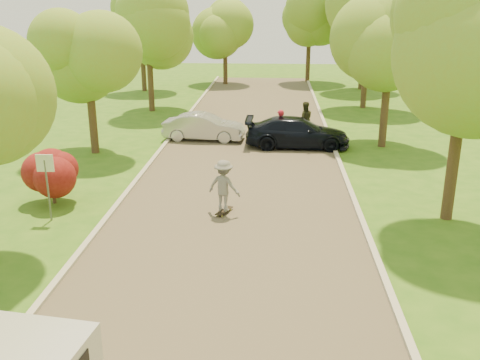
% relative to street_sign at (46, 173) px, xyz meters
% --- Properties ---
extents(ground, '(100.00, 100.00, 0.00)m').
position_rel_street_sign_xyz_m(ground, '(5.80, -4.00, -1.56)').
color(ground, '#306217').
rests_on(ground, ground).
extents(road, '(8.00, 60.00, 0.01)m').
position_rel_street_sign_xyz_m(road, '(5.80, 4.00, -1.56)').
color(road, '#4C4438').
rests_on(road, ground).
extents(curb_left, '(0.18, 60.00, 0.12)m').
position_rel_street_sign_xyz_m(curb_left, '(1.75, 4.00, -1.50)').
color(curb_left, '#B2AD9E').
rests_on(curb_left, ground).
extents(curb_right, '(0.18, 60.00, 0.12)m').
position_rel_street_sign_xyz_m(curb_right, '(9.85, 4.00, -1.50)').
color(curb_right, '#B2AD9E').
rests_on(curb_right, ground).
extents(street_sign, '(0.55, 0.06, 2.17)m').
position_rel_street_sign_xyz_m(street_sign, '(0.00, 0.00, 0.00)').
color(street_sign, '#59595E').
rests_on(street_sign, ground).
extents(red_shrub, '(1.70, 1.70, 1.95)m').
position_rel_street_sign_xyz_m(red_shrub, '(-0.50, 1.50, -0.47)').
color(red_shrub, '#382619').
rests_on(red_shrub, ground).
extents(tree_l_midb, '(4.30, 4.20, 6.62)m').
position_rel_street_sign_xyz_m(tree_l_midb, '(-1.01, 8.00, 3.02)').
color(tree_l_midb, '#382619').
rests_on(tree_l_midb, ground).
extents(tree_l_far, '(4.92, 4.80, 7.79)m').
position_rel_street_sign_xyz_m(tree_l_far, '(-0.59, 18.00, 3.90)').
color(tree_l_far, '#382619').
rests_on(tree_l_far, ground).
extents(tree_r_mida, '(5.13, 5.00, 7.95)m').
position_rel_street_sign_xyz_m(tree_r_mida, '(12.82, 1.00, 3.97)').
color(tree_r_mida, '#382619').
rests_on(tree_r_mida, ground).
extents(tree_r_midb, '(4.51, 4.40, 7.01)m').
position_rel_street_sign_xyz_m(tree_r_midb, '(12.40, 10.00, 3.32)').
color(tree_r_midb, '#382619').
rests_on(tree_r_midb, ground).
extents(tree_r_far, '(5.33, 5.20, 8.34)m').
position_rel_street_sign_xyz_m(tree_r_far, '(13.03, 20.00, 4.27)').
color(tree_r_far, '#382619').
rests_on(tree_r_far, ground).
extents(tree_bg_a, '(5.12, 5.00, 7.72)m').
position_rel_street_sign_xyz_m(tree_bg_a, '(-2.98, 26.00, 3.75)').
color(tree_bg_a, '#382619').
rests_on(tree_bg_a, ground).
extents(tree_bg_b, '(5.12, 5.00, 7.95)m').
position_rel_street_sign_xyz_m(tree_bg_b, '(14.02, 28.00, 3.97)').
color(tree_bg_b, '#382619').
rests_on(tree_bg_b, ground).
extents(tree_bg_c, '(4.92, 4.80, 7.33)m').
position_rel_street_sign_xyz_m(tree_bg_c, '(3.01, 30.00, 3.46)').
color(tree_bg_c, '#382619').
rests_on(tree_bg_c, ground).
extents(tree_bg_d, '(5.12, 5.00, 7.72)m').
position_rel_street_sign_xyz_m(tree_bg_d, '(10.02, 32.00, 3.75)').
color(tree_bg_d, '#382619').
rests_on(tree_bg_d, ground).
extents(silver_sedan, '(4.14, 1.74, 1.33)m').
position_rel_street_sign_xyz_m(silver_sedan, '(3.50, 10.71, -0.90)').
color(silver_sedan, '#A8A8AD').
rests_on(silver_sedan, ground).
extents(dark_sedan, '(4.95, 2.07, 1.43)m').
position_rel_street_sign_xyz_m(dark_sedan, '(8.12, 9.60, -0.85)').
color(dark_sedan, black).
rests_on(dark_sedan, ground).
extents(longboard, '(0.55, 0.91, 0.10)m').
position_rel_street_sign_xyz_m(longboard, '(5.44, 0.93, -1.47)').
color(longboard, black).
rests_on(longboard, ground).
extents(skateboarder, '(1.26, 1.00, 1.71)m').
position_rel_street_sign_xyz_m(skateboarder, '(5.44, 0.93, -0.60)').
color(skateboarder, slate).
rests_on(skateboarder, longboard).
extents(person_striped, '(0.71, 0.55, 1.74)m').
position_rel_street_sign_xyz_m(person_striped, '(7.29, 9.93, -0.69)').
color(person_striped, '#BD1C36').
rests_on(person_striped, ground).
extents(person_olive, '(0.97, 0.81, 1.79)m').
position_rel_street_sign_xyz_m(person_olive, '(8.56, 11.82, -0.67)').
color(person_olive, '#323520').
rests_on(person_olive, ground).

